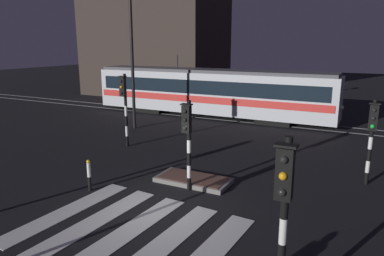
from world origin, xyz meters
name	(u,v)px	position (x,y,z in m)	size (l,w,h in m)	color
ground_plane	(161,208)	(0.00, 0.00, 0.00)	(120.00, 120.00, 0.00)	black
rail_near	(272,125)	(0.00, 13.00, 0.01)	(80.00, 0.12, 0.03)	#59595E
rail_far	(277,121)	(0.00, 14.43, 0.01)	(80.00, 0.12, 0.03)	#59595E
crosswalk_zebra	(129,231)	(0.00, -1.64, 0.01)	(5.71, 4.90, 0.02)	silver
traffic_island	(193,180)	(-0.06, 2.34, 0.09)	(2.68, 1.32, 0.18)	slate
traffic_light_corner_near_right	(284,204)	(4.33, -2.92, 2.27)	(0.36, 0.42, 3.44)	black
traffic_light_corner_far_right	(372,130)	(5.56, 4.91, 2.02)	(0.36, 0.42, 3.07)	black
traffic_light_median_centre	(188,133)	(0.13, 1.54, 2.06)	(0.36, 0.42, 3.12)	black
traffic_light_corner_far_left	(124,99)	(-5.11, 5.00, 2.34)	(0.36, 0.42, 3.55)	black
street_lamp_trackside_left	(129,44)	(-7.09, 8.20, 4.91)	(0.44, 1.21, 7.83)	black
tram	(210,91)	(-4.58, 13.71, 1.75)	(16.97, 2.58, 4.15)	silver
bollard_island_edge	(89,175)	(-2.87, 0.01, 0.56)	(0.12, 0.12, 1.11)	black
building_backdrop	(155,40)	(-14.20, 21.96, 5.32)	(12.76, 8.00, 10.64)	#382D28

